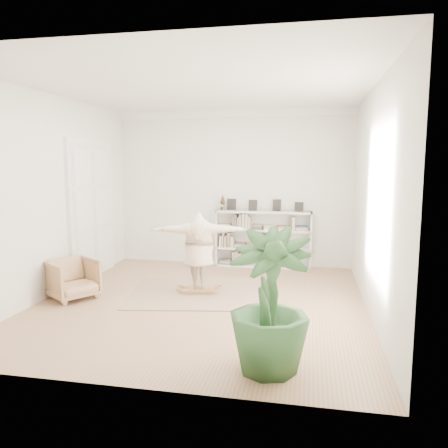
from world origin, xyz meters
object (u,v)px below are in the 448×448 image
armchair (73,279)px  houseplant (269,301)px  person (199,248)px  rocker_board (199,290)px  bookshelf (263,240)px

armchair → houseplant: bearing=-85.5°
armchair → person: 2.29m
armchair → houseplant: 4.23m
houseplant → rocker_board: bearing=118.8°
bookshelf → armchair: size_ratio=2.83×
rocker_board → person: (0.00, 0.00, 0.77)m
bookshelf → armchair: 4.33m
armchair → houseplant: houseplant is taller
armchair → rocker_board: 2.26m
armchair → person: person is taller
rocker_board → houseplant: (1.53, -2.79, 0.75)m
bookshelf → person: (-0.92, -2.35, 0.21)m
houseplant → bookshelf: bearing=96.8°
person → houseplant: 3.18m
rocker_board → houseplant: bearing=-70.6°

